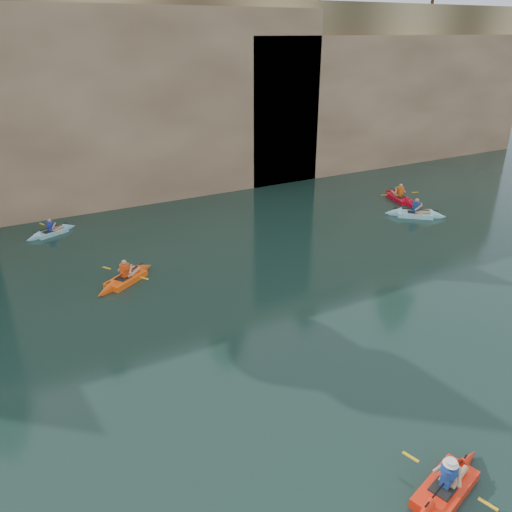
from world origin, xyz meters
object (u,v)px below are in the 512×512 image
main_kayaker (445,488)px  kayaker_orange (126,279)px  kayaker_red_far (399,198)px  kayaker_ltblue_near (415,214)px

main_kayaker → kayaker_orange: kayaker_orange is taller
kayaker_orange → kayaker_red_far: size_ratio=0.87×
main_kayaker → kayaker_red_far: kayaker_red_far is taller
kayaker_orange → kayaker_ltblue_near: (16.71, 0.20, 0.01)m
kayaker_orange → kayaker_red_far: kayaker_red_far is taller
main_kayaker → kayaker_red_far: size_ratio=0.93×
main_kayaker → kayaker_red_far: (14.48, 16.92, -0.00)m
kayaker_orange → kayaker_red_far: (18.08, 2.93, 0.01)m
kayaker_red_far → main_kayaker: bearing=153.7°
main_kayaker → kayaker_red_far: bearing=33.2°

